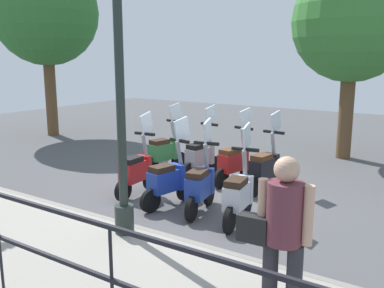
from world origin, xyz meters
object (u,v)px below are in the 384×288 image
at_px(tree_large, 46,13).
at_px(scooter_far_3, 165,151).
at_px(scooter_near_1, 200,185).
at_px(scooter_far_1, 234,161).
at_px(scooter_near_0, 239,194).
at_px(lamp_post_near, 120,98).
at_px(tree_distant, 352,23).
at_px(pedestrian_with_bag, 281,231).
at_px(scooter_near_3, 137,170).
at_px(scooter_far_2, 201,156).
at_px(scooter_near_2, 168,180).
at_px(scooter_far_0, 265,167).

distance_m(tree_large, scooter_far_3, 7.03).
distance_m(scooter_near_1, scooter_far_1, 1.77).
bearing_deg(scooter_near_0, scooter_near_1, 75.49).
relative_size(lamp_post_near, scooter_near_0, 2.74).
height_order(tree_distant, scooter_near_1, tree_distant).
relative_size(pedestrian_with_bag, tree_large, 0.29).
distance_m(scooter_near_3, scooter_far_1, 2.01).
bearing_deg(tree_distant, pedestrian_with_bag, -169.83).
distance_m(scooter_far_2, scooter_far_3, 0.93).
xyz_separation_m(tree_large, scooter_far_2, (-1.63, -6.85, -3.41)).
height_order(scooter_near_1, scooter_near_2, same).
bearing_deg(pedestrian_with_bag, scooter_far_1, 28.84).
xyz_separation_m(lamp_post_near, scooter_near_1, (1.57, -0.25, -1.54)).
distance_m(tree_distant, scooter_far_3, 5.52).
relative_size(tree_large, scooter_near_0, 3.62).
height_order(scooter_near_2, scooter_far_2, same).
xyz_separation_m(tree_distant, scooter_near_1, (-5.37, 0.95, -2.88)).
bearing_deg(scooter_far_1, tree_distant, -7.18).
height_order(scooter_near_0, scooter_near_2, same).
distance_m(scooter_near_0, scooter_far_2, 2.65).
distance_m(pedestrian_with_bag, scooter_far_1, 4.96).
height_order(tree_distant, scooter_near_2, tree_distant).
height_order(scooter_near_0, scooter_near_1, same).
bearing_deg(scooter_far_0, scooter_near_3, 135.06).
distance_m(tree_large, scooter_far_0, 9.24).
height_order(lamp_post_near, scooter_near_3, lamp_post_near).
relative_size(lamp_post_near, scooter_far_3, 2.74).
distance_m(scooter_near_0, scooter_far_1, 2.10).
xyz_separation_m(scooter_near_2, scooter_far_1, (1.80, -0.33, 0.00)).
xyz_separation_m(tree_large, scooter_far_0, (-1.80, -8.40, -3.41)).
distance_m(lamp_post_near, scooter_far_3, 4.08).
height_order(lamp_post_near, scooter_near_1, lamp_post_near).
height_order(scooter_far_1, scooter_far_3, same).
bearing_deg(tree_large, pedestrian_with_bag, -119.50).
bearing_deg(scooter_near_0, pedestrian_with_bag, -154.25).
bearing_deg(scooter_near_1, scooter_far_3, 37.81).
relative_size(tree_distant, scooter_far_2, 3.15).
xyz_separation_m(pedestrian_with_bag, scooter_far_2, (4.20, 3.47, -0.60)).
height_order(scooter_near_0, scooter_far_2, same).
height_order(tree_large, tree_distant, tree_large).
height_order(tree_distant, scooter_far_1, tree_distant).
bearing_deg(pedestrian_with_bag, lamp_post_near, 68.68).
bearing_deg(tree_distant, scooter_near_2, 163.85).
relative_size(scooter_near_2, scooter_far_2, 1.00).
relative_size(pedestrian_with_bag, scooter_near_0, 1.03).
relative_size(lamp_post_near, scooter_near_3, 2.74).
distance_m(scooter_far_1, scooter_far_3, 1.76).
xyz_separation_m(pedestrian_with_bag, scooter_far_1, (4.15, 2.64, -0.60)).
relative_size(tree_large, scooter_far_3, 3.62).
distance_m(lamp_post_near, scooter_near_3, 2.60).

